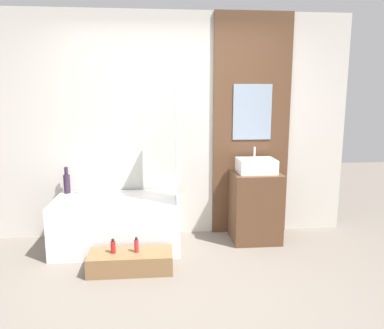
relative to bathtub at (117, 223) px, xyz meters
name	(u,v)px	position (x,y,z in m)	size (l,w,h in m)	color
ground_plane	(180,300)	(0.62, -1.16, -0.28)	(12.00, 12.00, 0.00)	slate
wall_tiled_back	(172,127)	(0.62, 0.42, 1.02)	(4.20, 0.06, 2.60)	beige
wall_wood_accent	(251,126)	(1.57, 0.37, 1.03)	(0.91, 0.04, 2.60)	brown
bathtub	(117,223)	(0.00, 0.00, 0.00)	(1.34, 0.74, 0.56)	white
glass_shower_screen	(176,146)	(0.64, -0.13, 0.87)	(0.01, 0.44, 1.18)	silver
wooden_step_bench	(131,261)	(0.18, -0.59, -0.19)	(0.80, 0.34, 0.19)	olive
vanity_cabinet	(255,206)	(1.57, 0.10, 0.12)	(0.54, 0.51, 0.80)	brown
sink	(256,166)	(1.57, 0.10, 0.60)	(0.42, 0.35, 0.28)	white
vase_tall_dark	(67,183)	(-0.59, 0.28, 0.40)	(0.07, 0.07, 0.30)	#2D1E33
vase_round_light	(79,189)	(-0.45, 0.27, 0.32)	(0.09, 0.09, 0.09)	silver
bottle_soap_primary	(113,247)	(0.02, -0.59, -0.03)	(0.05, 0.05, 0.14)	red
bottle_soap_secondary	(136,246)	(0.24, -0.59, -0.03)	(0.04, 0.04, 0.15)	red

